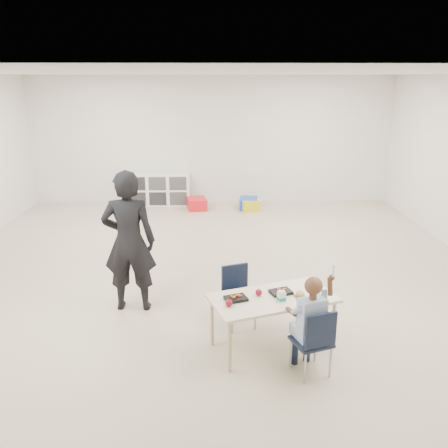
{
  "coord_description": "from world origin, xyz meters",
  "views": [
    {
      "loc": [
        -0.02,
        -6.09,
        2.76
      ],
      "look_at": [
        0.15,
        0.03,
        0.85
      ],
      "focal_mm": 38.0,
      "sensor_mm": 36.0,
      "label": 1
    }
  ],
  "objects_px": {
    "cubby_shelf": "(158,189)",
    "adult": "(129,242)",
    "table": "(272,322)",
    "child": "(313,321)",
    "chair_near": "(311,340)"
  },
  "relations": [
    {
      "from": "cubby_shelf",
      "to": "adult",
      "type": "height_order",
      "value": "adult"
    },
    {
      "from": "table",
      "to": "child",
      "type": "distance_m",
      "value": 0.62
    },
    {
      "from": "child",
      "to": "table",
      "type": "bearing_deg",
      "value": 105.54
    },
    {
      "from": "child",
      "to": "adult",
      "type": "height_order",
      "value": "adult"
    },
    {
      "from": "cubby_shelf",
      "to": "table",
      "type": "bearing_deg",
      "value": -73.07
    },
    {
      "from": "child",
      "to": "cubby_shelf",
      "type": "xyz_separation_m",
      "value": [
        -2.13,
        6.4,
        -0.2
      ]
    },
    {
      "from": "chair_near",
      "to": "table",
      "type": "bearing_deg",
      "value": 105.54
    },
    {
      "from": "chair_near",
      "to": "cubby_shelf",
      "type": "bearing_deg",
      "value": 89.35
    },
    {
      "from": "adult",
      "to": "child",
      "type": "bearing_deg",
      "value": 144.31
    },
    {
      "from": "table",
      "to": "cubby_shelf",
      "type": "relative_size",
      "value": 1.01
    },
    {
      "from": "table",
      "to": "chair_near",
      "type": "bearing_deg",
      "value": -74.46
    },
    {
      "from": "table",
      "to": "cubby_shelf",
      "type": "bearing_deg",
      "value": 87.91
    },
    {
      "from": "table",
      "to": "cubby_shelf",
      "type": "height_order",
      "value": "cubby_shelf"
    },
    {
      "from": "table",
      "to": "cubby_shelf",
      "type": "xyz_separation_m",
      "value": [
        -1.81,
        5.94,
        0.05
      ]
    },
    {
      "from": "child",
      "to": "adult",
      "type": "distance_m",
      "value": 2.41
    }
  ]
}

